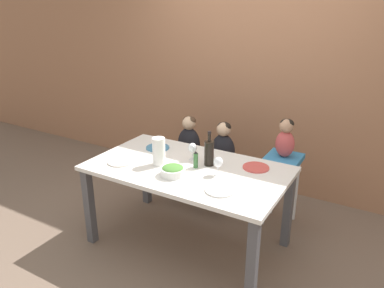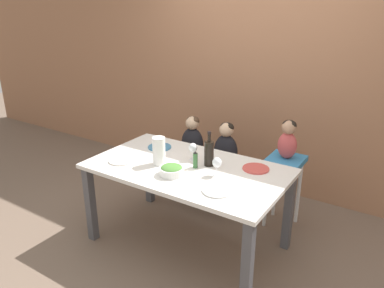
{
  "view_description": "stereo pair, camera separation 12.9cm",
  "coord_description": "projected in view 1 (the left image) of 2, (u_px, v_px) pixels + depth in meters",
  "views": [
    {
      "loc": [
        1.47,
        -2.44,
        2.04
      ],
      "look_at": [
        0.0,
        0.07,
        0.93
      ],
      "focal_mm": 35.0,
      "sensor_mm": 36.0,
      "label": 1
    },
    {
      "loc": [
        1.58,
        -2.37,
        2.04
      ],
      "look_at": [
        0.0,
        0.07,
        0.93
      ],
      "focal_mm": 35.0,
      "sensor_mm": 36.0,
      "label": 2
    }
  ],
  "objects": [
    {
      "name": "chair_far_left",
      "position": [
        189.0,
        165.0,
        4.06
      ],
      "size": [
        0.37,
        0.41,
        0.45
      ],
      "color": "silver",
      "rests_on": "ground_plane"
    },
    {
      "name": "person_child_left",
      "position": [
        189.0,
        139.0,
        3.95
      ],
      "size": [
        0.25,
        0.19,
        0.48
      ],
      "color": "black",
      "rests_on": "chair_far_left"
    },
    {
      "name": "condiment_bottle_hot_sauce",
      "position": [
        196.0,
        160.0,
        3.08
      ],
      "size": [
        0.04,
        0.04,
        0.15
      ],
      "color": "#336633",
      "rests_on": "dining_table"
    },
    {
      "name": "dining_table",
      "position": [
        188.0,
        177.0,
        3.15
      ],
      "size": [
        1.64,
        0.95,
        0.75
      ],
      "color": "white",
      "rests_on": "ground_plane"
    },
    {
      "name": "chair_far_center",
      "position": [
        222.0,
        173.0,
        3.87
      ],
      "size": [
        0.37,
        0.41,
        0.45
      ],
      "color": "silver",
      "rests_on": "ground_plane"
    },
    {
      "name": "wine_glass_far",
      "position": [
        192.0,
        148.0,
        3.22
      ],
      "size": [
        0.08,
        0.08,
        0.15
      ],
      "color": "white",
      "rests_on": "dining_table"
    },
    {
      "name": "wall_back",
      "position": [
        255.0,
        69.0,
        4.05
      ],
      "size": [
        10.0,
        0.06,
        2.7
      ],
      "color": "#9E6B4C",
      "rests_on": "ground_plane"
    },
    {
      "name": "paper_towel_roll",
      "position": [
        159.0,
        151.0,
        3.11
      ],
      "size": [
        0.11,
        0.11,
        0.24
      ],
      "color": "white",
      "rests_on": "dining_table"
    },
    {
      "name": "dinner_plate_back_left",
      "position": [
        158.0,
        148.0,
        3.51
      ],
      "size": [
        0.22,
        0.22,
        0.01
      ],
      "color": "teal",
      "rests_on": "dining_table"
    },
    {
      "name": "person_baby_right",
      "position": [
        286.0,
        137.0,
        3.4
      ],
      "size": [
        0.18,
        0.13,
        0.36
      ],
      "color": "#C64C4C",
      "rests_on": "chair_right_highchair"
    },
    {
      "name": "dinner_plate_front_right",
      "position": [
        220.0,
        190.0,
        2.72
      ],
      "size": [
        0.22,
        0.22,
        0.01
      ],
      "color": "silver",
      "rests_on": "dining_table"
    },
    {
      "name": "person_child_center",
      "position": [
        223.0,
        146.0,
        3.76
      ],
      "size": [
        0.25,
        0.19,
        0.48
      ],
      "color": "black",
      "rests_on": "chair_far_center"
    },
    {
      "name": "dinner_plate_front_left",
      "position": [
        121.0,
        162.0,
        3.2
      ],
      "size": [
        0.22,
        0.22,
        0.01
      ],
      "color": "silver",
      "rests_on": "dining_table"
    },
    {
      "name": "wine_bottle",
      "position": [
        209.0,
        152.0,
        3.11
      ],
      "size": [
        0.08,
        0.08,
        0.3
      ],
      "color": "black",
      "rests_on": "dining_table"
    },
    {
      "name": "wine_glass_near",
      "position": [
        218.0,
        162.0,
        2.93
      ],
      "size": [
        0.08,
        0.08,
        0.15
      ],
      "color": "white",
      "rests_on": "dining_table"
    },
    {
      "name": "salad_bowl_large",
      "position": [
        173.0,
        170.0,
        2.95
      ],
      "size": [
        0.2,
        0.2,
        0.08
      ],
      "color": "white",
      "rests_on": "dining_table"
    },
    {
      "name": "dinner_plate_back_right",
      "position": [
        256.0,
        167.0,
        3.09
      ],
      "size": [
        0.22,
        0.22,
        0.01
      ],
      "color": "#D14C47",
      "rests_on": "dining_table"
    },
    {
      "name": "ground_plane",
      "position": [
        188.0,
        242.0,
        3.38
      ],
      "size": [
        14.0,
        14.0,
        0.0
      ],
      "primitive_type": "plane",
      "color": "#705B4C"
    },
    {
      "name": "chair_right_highchair",
      "position": [
        282.0,
        172.0,
        3.52
      ],
      "size": [
        0.31,
        0.35,
        0.7
      ],
      "color": "silver",
      "rests_on": "ground_plane"
    }
  ]
}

